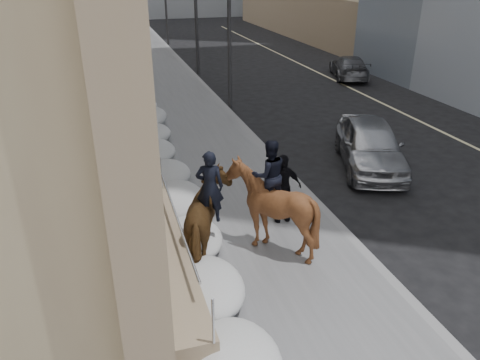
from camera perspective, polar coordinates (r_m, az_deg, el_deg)
The scene contains 12 objects.
ground at distance 10.50m, azimuth 4.08°, elevation -13.41°, with size 140.00×140.00×0.00m, color black.
sidewalk at distance 19.04m, azimuth -6.45°, elevation 5.07°, with size 5.00×80.00×0.12m, color #59595B.
curb at distance 19.63m, azimuth 1.11°, elevation 5.85°, with size 0.24×80.00×0.12m, color slate.
lane_line at distance 23.18m, azimuth 20.17°, elevation 7.20°, with size 0.15×70.00×0.01m, color #BFB78C.
streetlight_mid at distance 22.49m, azimuth -1.76°, elevation 20.11°, with size 1.71×0.24×8.00m.
traffic_signal at distance 30.19m, azimuth -7.24°, elevation 20.11°, with size 4.10×0.22×6.00m.
snow_bank at distance 16.96m, azimuth -10.05°, elevation 3.76°, with size 1.70×18.10×0.76m.
mounted_horse_left at distance 10.79m, azimuth -3.81°, elevation -4.68°, with size 1.68×2.56×2.66m.
mounted_horse_right at distance 11.10m, azimuth 3.70°, elevation -2.99°, with size 1.80×2.02×2.76m.
pedestrian at distance 12.49m, azimuth 5.06°, elevation -0.94°, with size 1.11×0.46×1.89m, color black.
car_silver at distance 16.72m, azimuth 15.59°, elevation 4.19°, with size 1.95×4.84×1.65m, color #9EA0A6.
car_grey at distance 30.23m, azimuth 13.14°, elevation 13.28°, with size 1.88×4.62×1.34m, color #4F5056.
Camera 1 is at (-3.04, -7.65, 6.53)m, focal length 35.00 mm.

